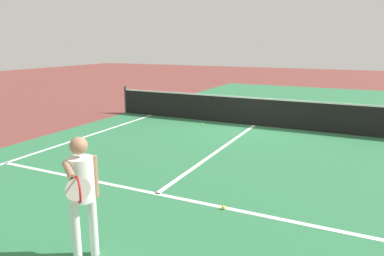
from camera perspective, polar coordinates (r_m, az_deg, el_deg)
ground_plane at (r=12.51m, az=9.76°, el=0.42°), size 60.00×60.00×0.00m
court_surface_inbounds at (r=12.51m, az=9.76°, el=0.42°), size 10.62×24.40×0.00m
line_sideline_left at (r=9.81m, az=-25.18°, el=-4.21°), size 0.10×11.89×0.01m
line_service_near at (r=6.86m, az=-5.60°, el=-10.25°), size 8.22×0.10×0.01m
line_center_service at (r=9.57m, az=4.39°, el=-3.37°), size 0.10×6.40×0.01m
net at (r=12.41m, az=9.85°, el=2.63°), size 10.69×0.09×1.07m
player_near at (r=4.75m, az=-16.97°, el=-8.65°), size 0.88×0.96×1.62m
tennis_ball_mid_court at (r=6.26m, az=4.98°, el=-12.33°), size 0.07×0.07×0.07m
tennis_ball_near_net at (r=12.35m, az=1.54°, el=0.59°), size 0.07×0.07×0.07m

